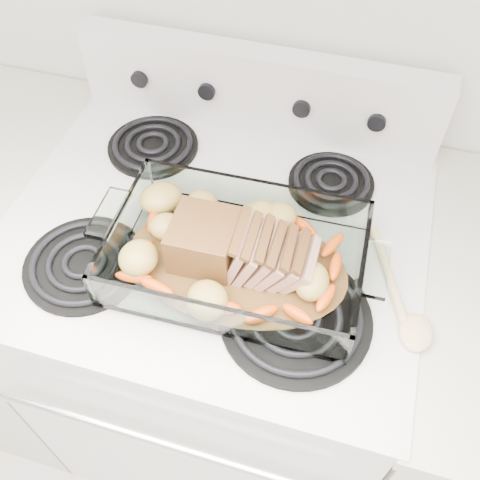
# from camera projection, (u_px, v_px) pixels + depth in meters

# --- Properties ---
(electric_range) EXTENTS (0.78, 0.70, 1.12)m
(electric_range) POSITION_uv_depth(u_px,v_px,m) (222.00, 337.00, 1.36)
(electric_range) COLOR silver
(electric_range) RESTS_ON ground
(baking_dish) EXTENTS (0.42, 0.28, 0.08)m
(baking_dish) POSITION_uv_depth(u_px,v_px,m) (237.00, 259.00, 0.91)
(baking_dish) COLOR silver
(baking_dish) RESTS_ON electric_range
(pork_roast) EXTENTS (0.24, 0.11, 0.09)m
(pork_roast) POSITION_uv_depth(u_px,v_px,m) (228.00, 247.00, 0.89)
(pork_roast) COLOR brown
(pork_roast) RESTS_ON baking_dish
(roast_vegetables) EXTENTS (0.40, 0.22, 0.05)m
(roast_vegetables) POSITION_uv_depth(u_px,v_px,m) (241.00, 237.00, 0.93)
(roast_vegetables) COLOR #DB4100
(roast_vegetables) RESTS_ON baking_dish
(wooden_spoon) EXTENTS (0.13, 0.23, 0.02)m
(wooden_spoon) POSITION_uv_depth(u_px,v_px,m) (403.00, 305.00, 0.88)
(wooden_spoon) COLOR #E7C488
(wooden_spoon) RESTS_ON electric_range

